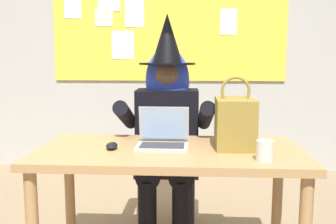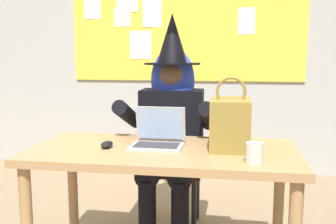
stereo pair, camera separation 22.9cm
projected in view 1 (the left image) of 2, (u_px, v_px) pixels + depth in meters
The scene contains 8 objects.
wall_back_bulletin at pixel (169, 31), 3.99m from camera, with size 6.29×2.29×2.90m.
desk_main at pixel (169, 166), 2.02m from camera, with size 1.39×0.69×0.72m.
chair_at_desk at pixel (167, 154), 2.74m from camera, with size 0.43×0.43×0.91m.
person_costumed at pixel (167, 116), 2.57m from camera, with size 0.60×0.66×1.49m.
laptop at pixel (163, 138), 2.06m from camera, with size 0.28×0.23×0.21m.
computer_mouse at pixel (112, 146), 2.00m from camera, with size 0.06×0.10×0.03m, color black.
handbag at pixel (235, 122), 2.03m from camera, with size 0.20×0.30×0.38m.
coffee_mug at pixel (265, 151), 1.77m from camera, with size 0.08×0.08×0.10m, color silver.
Camera 1 is at (0.28, -1.92, 1.20)m, focal length 41.08 mm.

